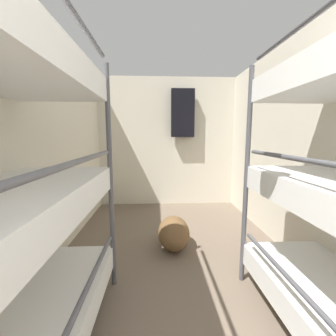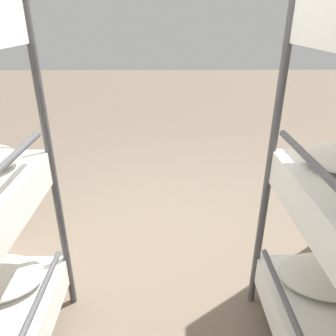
% 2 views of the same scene
% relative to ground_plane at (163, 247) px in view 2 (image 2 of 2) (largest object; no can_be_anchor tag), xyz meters
% --- Properties ---
extents(ground_plane, '(20.00, 20.00, 0.00)m').
position_rel_ground_plane_xyz_m(ground_plane, '(0.00, 0.00, 0.00)').
color(ground_plane, '#6B5B4C').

